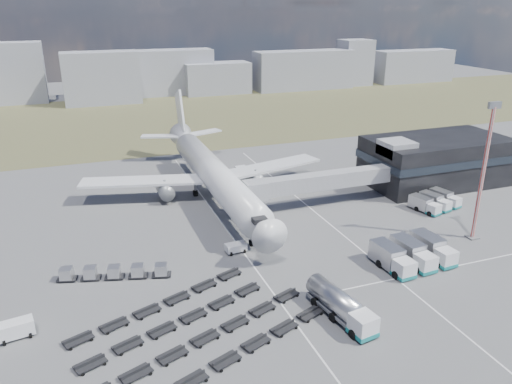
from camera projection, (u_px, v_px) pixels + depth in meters
name	position (u px, v px, depth m)	size (l,w,h in m)	color
ground	(272.00, 272.00, 73.35)	(420.00, 420.00, 0.00)	#565659
grass_strip	(152.00, 119.00, 169.83)	(420.00, 90.00, 0.01)	#4D4A2E
lane_markings	(322.00, 252.00, 79.13)	(47.12, 110.00, 0.01)	silver
terminal	(436.00, 160.00, 107.92)	(30.40, 16.40, 11.00)	black
jet_bridge	(310.00, 183.00, 94.60)	(30.30, 3.80, 7.05)	#939399
airliner	(212.00, 172.00, 99.86)	(51.59, 64.53, 17.62)	silver
skyline	(131.00, 77.00, 202.92)	(308.75, 25.34, 23.03)	#90929E
fuel_tanker	(341.00, 306.00, 61.95)	(4.57, 11.51, 3.62)	silver
pushback_tug	(236.00, 248.00, 78.83)	(3.25, 1.83, 1.47)	silver
utility_van	(16.00, 330.00, 58.55)	(4.04, 1.83, 2.18)	silver
catering_truck	(245.00, 176.00, 109.36)	(3.00, 6.35, 2.83)	silver
service_trucks_near	(413.00, 253.00, 74.96)	(11.14, 8.75, 3.22)	silver
service_trucks_far	(435.00, 201.00, 95.62)	(9.56, 8.09, 2.52)	silver
uld_row	(114.00, 272.00, 71.20)	(15.86, 5.78, 1.75)	black
baggage_dollies	(190.00, 332.00, 59.30)	(33.08, 25.50, 0.81)	black
floodlight_mast	(483.00, 173.00, 79.80)	(2.16, 1.77, 22.98)	#B5251C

